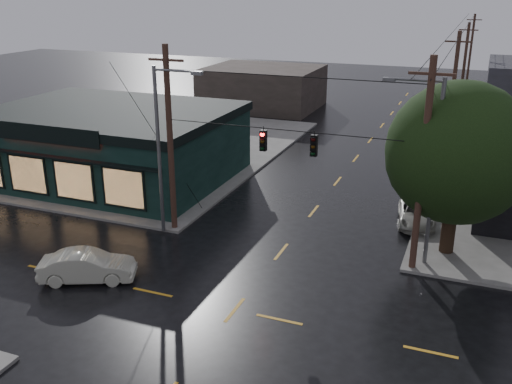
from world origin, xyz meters
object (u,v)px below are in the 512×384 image
at_px(corner_tree, 458,153).
at_px(utility_pole_ne, 412,269).
at_px(utility_pole_nw, 175,229).
at_px(suv_silver, 417,215).
at_px(sedan_cream, 87,266).

relative_size(corner_tree, utility_pole_ne, 0.86).
bearing_deg(utility_pole_nw, utility_pole_ne, 0.00).
xyz_separation_m(utility_pole_nw, suv_silver, (12.50, 5.74, 0.59)).
bearing_deg(suv_silver, utility_pole_nw, -164.14).
bearing_deg(utility_pole_nw, sedan_cream, -97.34).
height_order(utility_pole_nw, utility_pole_ne, same).
bearing_deg(sedan_cream, suv_silver, -71.52).
height_order(utility_pole_nw, sedan_cream, utility_pole_nw).
bearing_deg(suv_silver, utility_pole_ne, -93.85).
relative_size(corner_tree, utility_pole_nw, 0.86).
xyz_separation_m(sedan_cream, suv_silver, (13.35, 12.36, -0.13)).
height_order(utility_pole_ne, sedan_cream, utility_pole_ne).
bearing_deg(utility_pole_ne, utility_pole_nw, 180.00).
distance_m(corner_tree, suv_silver, 6.12).
xyz_separation_m(utility_pole_ne, sedan_cream, (-13.85, -6.62, 0.71)).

